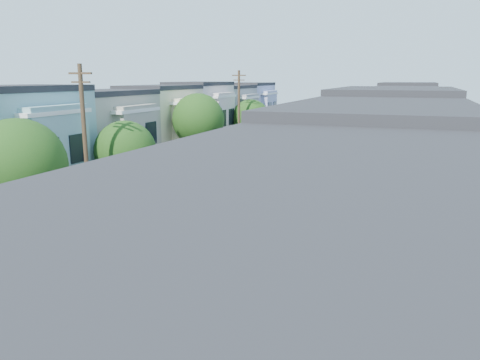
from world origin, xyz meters
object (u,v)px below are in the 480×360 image
object	(u,v)px
tree_d	(197,120)
utility_pole_far	(239,116)
utility_pole_near	(86,149)
parked_right_d	(340,161)
tree_e	(250,119)
tree_far_r	(361,133)
parked_left_d	(176,193)
parked_right_c	(321,181)
parked_right_a	(173,337)
fedex_truck	(205,229)
tree_b	(17,166)
parked_right_b	(248,259)
lead_sedan	(239,217)
parked_left_c	(113,221)
tree_c	(124,152)

from	to	relation	value
tree_d	utility_pole_far	size ratio (longest dim) A/B	0.80
utility_pole_near	parked_right_d	bearing A→B (deg)	67.16
tree_d	utility_pole_far	distance (m)	10.61
tree_e	tree_far_r	xyz separation A→B (m)	(13.19, -3.03, -0.75)
tree_far_r	utility_pole_near	world-z (taller)	utility_pole_near
tree_e	parked_left_d	size ratio (longest dim) A/B	1.64
parked_right_c	utility_pole_near	bearing A→B (deg)	-118.84
utility_pole_far	parked_right_a	distance (m)	37.94
tree_e	parked_right_d	xyz separation A→B (m)	(11.20, -3.06, -3.85)
utility_pole_near	tree_d	bearing A→B (deg)	90.01
fedex_truck	parked_right_d	size ratio (longest dim) A/B	1.60
tree_far_r	parked_right_c	world-z (taller)	tree_far_r
utility_pole_near	fedex_truck	xyz separation A→B (m)	(8.70, -1.93, -3.37)
tree_b	parked_right_c	distance (m)	24.60
parked_right_b	fedex_truck	bearing A→B (deg)	170.76
lead_sedan	tree_far_r	bearing A→B (deg)	81.78
parked_right_a	parked_right_b	xyz separation A→B (m)	(0.00, 7.54, 0.01)
parked_right_a	parked_right_d	size ratio (longest dim) A/B	1.17
utility_pole_near	fedex_truck	bearing A→B (deg)	-12.53
fedex_truck	parked_left_c	distance (m)	7.70
parked_right_a	parked_right_b	bearing A→B (deg)	86.93
tree_d	parked_left_d	size ratio (longest dim) A/B	1.91
tree_e	parked_right_c	distance (m)	17.86
tree_d	parked_right_c	size ratio (longest dim) A/B	1.51
fedex_truck	parked_right_b	distance (m)	2.78
tree_e	parked_right_b	size ratio (longest dim) A/B	1.50
tree_far_r	fedex_truck	xyz separation A→B (m)	(-4.50, -28.56, -2.02)
tree_far_r	fedex_truck	distance (m)	28.98
tree_c	utility_pole_near	bearing A→B (deg)	-89.97
tree_e	utility_pole_far	bearing A→B (deg)	-89.97
tree_e	utility_pole_far	world-z (taller)	utility_pole_far
parked_left_c	parked_right_c	xyz separation A→B (m)	(9.80, 15.97, -0.01)
parked_right_a	tree_far_r	bearing A→B (deg)	83.81
tree_far_r	fedex_truck	size ratio (longest dim) A/B	0.79
utility_pole_near	parked_left_d	size ratio (longest dim) A/B	2.38
tree_b	parked_left_c	xyz separation A→B (m)	(1.40, 5.50, -4.32)
lead_sedan	parked_right_b	world-z (taller)	parked_right_b
tree_e	parked_left_c	bearing A→B (deg)	-87.27
parked_right_d	parked_left_c	bearing A→B (deg)	-108.45
tree_c	parked_left_c	size ratio (longest dim) A/B	1.31
tree_far_r	tree_b	bearing A→B (deg)	-112.52
parked_left_c	parked_right_d	xyz separation A→B (m)	(9.80, 26.29, -0.05)
fedex_truck	parked_right_b	xyz separation A→B (m)	(2.50, -0.50, -1.09)
tree_d	parked_left_c	world-z (taller)	tree_d
parked_right_d	parked_left_d	bearing A→B (deg)	-116.33
tree_d	parked_left_c	distance (m)	15.93
tree_far_r	tree_d	bearing A→B (deg)	-139.60
fedex_truck	lead_sedan	xyz separation A→B (m)	(-0.43, 6.00, -1.11)
fedex_truck	parked_right_d	world-z (taller)	fedex_truck
lead_sedan	parked_right_d	world-z (taller)	parked_right_d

